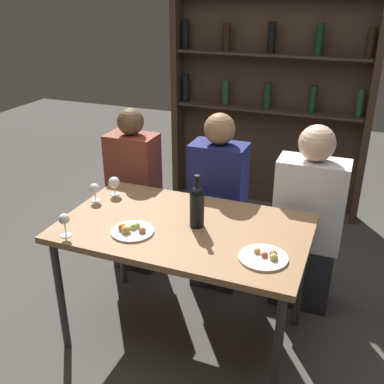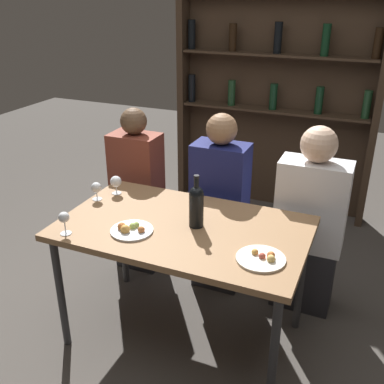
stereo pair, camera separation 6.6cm
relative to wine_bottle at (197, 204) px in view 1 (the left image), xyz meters
The scene contains 12 objects.
ground_plane 0.90m from the wine_bottle, 161.04° to the right, with size 10.00×10.00×0.00m, color #47423D.
dining_table 0.21m from the wine_bottle, 161.04° to the right, with size 1.35×0.81×0.76m.
wine_rack_wall 2.00m from the wine_bottle, 91.99° to the left, with size 1.80×0.21×2.18m.
wine_bottle is the anchor object (origin of this frame).
wine_glass_0 0.66m from the wine_bottle, 162.74° to the left, with size 0.07×0.07×0.12m.
wine_glass_1 0.70m from the wine_bottle, behind, with size 0.06×0.06×0.11m.
wine_glass_2 0.70m from the wine_bottle, 149.77° to the right, with size 0.06×0.06×0.13m.
food_plate_0 0.37m from the wine_bottle, 146.48° to the right, with size 0.23×0.23×0.05m.
food_plate_1 0.47m from the wine_bottle, 24.10° to the right, with size 0.24×0.24×0.04m.
seated_person_left 0.95m from the wine_bottle, 140.77° to the left, with size 0.34×0.22×1.22m.
seated_person_center 0.65m from the wine_bottle, 96.27° to the left, with size 0.36×0.22×1.25m.
seated_person_right 0.84m from the wine_bottle, 47.07° to the left, with size 0.42×0.22×1.23m.
Camera 1 is at (0.83, -1.99, 1.95)m, focal length 42.00 mm.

